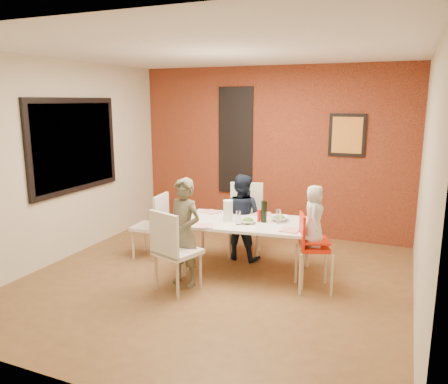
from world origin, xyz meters
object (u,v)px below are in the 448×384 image
at_px(child_near, 184,232).
at_px(dining_table, 247,226).
at_px(chair_near, 172,247).
at_px(chair_left, 154,222).
at_px(high_chair, 311,245).
at_px(paper_towel_roll, 228,211).
at_px(child_far, 241,217).
at_px(toddler, 314,216).
at_px(chair_far, 246,215).
at_px(wine_bottle, 264,212).

bearing_deg(child_near, dining_table, 63.74).
distance_m(dining_table, child_near, 0.86).
relative_size(chair_near, child_near, 0.74).
bearing_deg(chair_left, high_chair, 79.25).
xyz_separation_m(chair_left, child_near, (0.82, -0.66, 0.14)).
bearing_deg(chair_left, chair_near, 36.57).
bearing_deg(child_near, paper_towel_roll, 73.92).
bearing_deg(child_far, high_chair, 152.58).
height_order(dining_table, toddler, toddler).
xyz_separation_m(chair_far, child_near, (-0.29, -1.32, 0.08)).
distance_m(toddler, paper_towel_roll, 1.12).
bearing_deg(chair_far, chair_left, -163.96).
height_order(high_chair, toddler, toddler).
relative_size(child_near, toddler, 1.83).
height_order(child_near, toddler, child_near).
distance_m(dining_table, wine_bottle, 0.29).
xyz_separation_m(chair_left, paper_towel_roll, (1.14, -0.09, 0.30)).
distance_m(child_far, toddler, 1.32).
distance_m(chair_left, wine_bottle, 1.60).
xyz_separation_m(chair_far, high_chair, (1.12, -0.90, -0.02)).
bearing_deg(chair_left, child_near, 46.39).
bearing_deg(chair_near, chair_far, -83.25).
bearing_deg(paper_towel_roll, child_far, 91.68).
xyz_separation_m(chair_near, paper_towel_roll, (0.35, 0.81, 0.27)).
xyz_separation_m(chair_far, toddler, (1.14, -0.88, 0.32)).
distance_m(high_chair, child_far, 1.28).
bearing_deg(wine_bottle, dining_table, -168.41).
height_order(child_far, wine_bottle, child_far).
xyz_separation_m(toddler, paper_towel_roll, (-1.10, 0.13, -0.08)).
bearing_deg(paper_towel_roll, toddler, -6.58).
distance_m(chair_far, wine_bottle, 0.81).
height_order(dining_table, chair_far, chair_far).
bearing_deg(toddler, chair_far, 44.81).
height_order(dining_table, wine_bottle, wine_bottle).
xyz_separation_m(chair_near, wine_bottle, (0.78, 0.94, 0.27)).
xyz_separation_m(high_chair, paper_towel_roll, (-1.09, 0.14, 0.26)).
relative_size(chair_near, chair_far, 0.95).
distance_m(chair_near, toddler, 1.65).
relative_size(child_near, paper_towel_roll, 4.77).
relative_size(dining_table, toddler, 2.42).
relative_size(chair_near, toddler, 1.36).
distance_m(dining_table, chair_left, 1.37).
bearing_deg(dining_table, child_far, 120.30).
bearing_deg(chair_near, child_far, -86.24).
relative_size(dining_table, paper_towel_roll, 6.30).
bearing_deg(paper_towel_roll, chair_left, 175.51).
distance_m(chair_near, high_chair, 1.58).
height_order(chair_left, high_chair, high_chair).
bearing_deg(high_chair, child_far, 38.28).
xyz_separation_m(high_chair, child_far, (-1.10, 0.65, 0.05)).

